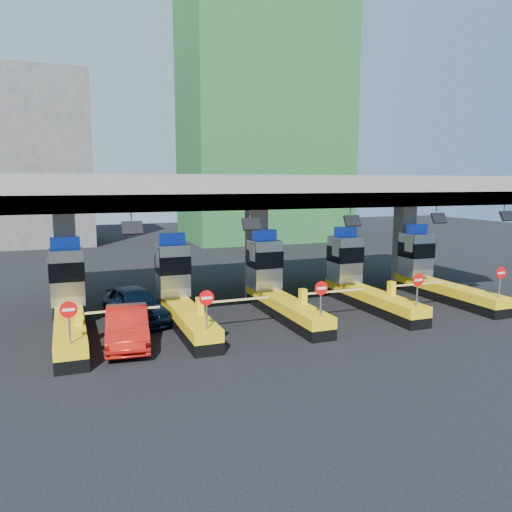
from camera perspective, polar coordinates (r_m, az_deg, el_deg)
name	(u,v)px	position (r m, az deg, el deg)	size (l,w,h in m)	color
ground	(277,313)	(25.81, 2.45, -6.57)	(120.00, 120.00, 0.00)	black
toll_canopy	(257,192)	(27.60, 0.15, 7.30)	(28.00, 12.09, 7.00)	slate
toll_lane_far_left	(68,302)	(23.74, -20.64, -4.97)	(4.43, 8.00, 4.16)	black
toll_lane_left	(180,293)	(24.25, -8.73, -4.24)	(4.43, 8.00, 4.16)	black
toll_lane_center	(275,286)	(25.74, 2.23, -3.41)	(4.43, 8.00, 4.16)	black
toll_lane_right	(359,279)	(28.05, 11.67, -2.59)	(4.43, 8.00, 4.16)	black
toll_lane_far_right	(432,273)	(31.01, 19.48, -1.86)	(4.43, 8.00, 4.16)	black
bg_building_scaffold	(263,118)	(59.54, 0.84, 15.49)	(18.00, 12.00, 28.00)	#1E5926
bg_building_concrete	(21,160)	(59.05, -25.31, 9.89)	(14.00, 10.00, 18.00)	#4C4C49
van	(135,304)	(24.81, -13.64, -5.39)	(2.01, 5.00, 1.70)	black
red_car	(127,327)	(21.40, -14.50, -7.82)	(1.66, 4.77, 1.57)	red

